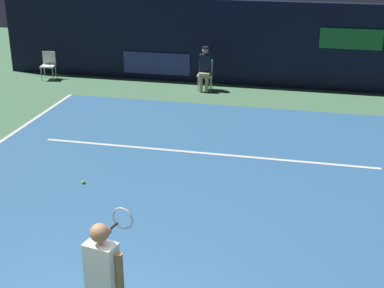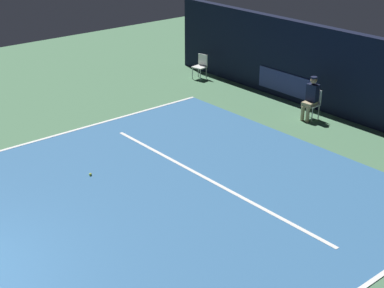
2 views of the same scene
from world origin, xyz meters
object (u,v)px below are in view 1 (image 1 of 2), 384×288
(line_judge_on_chair, at_px, (205,68))
(tennis_ball, at_px, (83,182))
(courtside_chair_near, at_px, (48,64))
(tennis_player, at_px, (104,280))

(line_judge_on_chair, xyz_separation_m, tennis_ball, (-0.98, -7.03, -0.64))
(courtside_chair_near, relative_size, tennis_ball, 12.94)
(line_judge_on_chair, bearing_deg, tennis_ball, -97.90)
(courtside_chair_near, distance_m, tennis_ball, 8.36)
(tennis_player, height_order, line_judge_on_chair, tennis_player)
(line_judge_on_chair, distance_m, tennis_ball, 7.12)
(line_judge_on_chair, relative_size, tennis_ball, 19.41)
(line_judge_on_chair, bearing_deg, tennis_player, -84.19)
(tennis_player, relative_size, courtside_chair_near, 1.97)
(courtside_chair_near, bearing_deg, tennis_player, -60.84)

